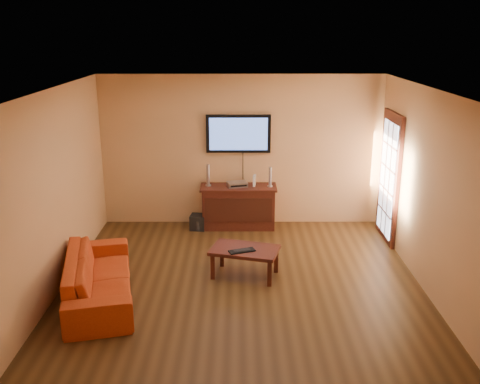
{
  "coord_description": "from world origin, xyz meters",
  "views": [
    {
      "loc": [
        -0.04,
        -6.84,
        3.44
      ],
      "look_at": [
        -0.02,
        0.8,
        1.1
      ],
      "focal_mm": 40.0,
      "sensor_mm": 36.0,
      "label": 1
    }
  ],
  "objects_px": {
    "coffee_table": "(245,252)",
    "game_console": "(254,181)",
    "speaker_right": "(270,178)",
    "subwoofer": "(198,222)",
    "media_console": "(238,207)",
    "television": "(238,134)",
    "sofa": "(98,270)",
    "speaker_left": "(208,176)",
    "bottle": "(198,226)",
    "av_receiver": "(237,184)",
    "keyboard": "(242,251)"
  },
  "relations": [
    {
      "from": "coffee_table",
      "to": "keyboard",
      "type": "relative_size",
      "value": 2.69
    },
    {
      "from": "media_console",
      "to": "av_receiver",
      "type": "relative_size",
      "value": 3.97
    },
    {
      "from": "coffee_table",
      "to": "game_console",
      "type": "xyz_separation_m",
      "value": [
        0.19,
        2.03,
        0.5
      ]
    },
    {
      "from": "speaker_left",
      "to": "keyboard",
      "type": "xyz_separation_m",
      "value": [
        0.59,
        -2.14,
        -0.51
      ]
    },
    {
      "from": "sofa",
      "to": "game_console",
      "type": "xyz_separation_m",
      "value": [
        2.13,
        2.7,
        0.46
      ]
    },
    {
      "from": "keyboard",
      "to": "speaker_right",
      "type": "bearing_deg",
      "value": 76.31
    },
    {
      "from": "media_console",
      "to": "speaker_left",
      "type": "bearing_deg",
      "value": 175.26
    },
    {
      "from": "media_console",
      "to": "game_console",
      "type": "height_order",
      "value": "game_console"
    },
    {
      "from": "media_console",
      "to": "game_console",
      "type": "distance_m",
      "value": 0.56
    },
    {
      "from": "coffee_table",
      "to": "media_console",
      "type": "bearing_deg",
      "value": 92.65
    },
    {
      "from": "keyboard",
      "to": "media_console",
      "type": "bearing_deg",
      "value": 91.37
    },
    {
      "from": "av_receiver",
      "to": "bottle",
      "type": "relative_size",
      "value": 1.61
    },
    {
      "from": "subwoofer",
      "to": "bottle",
      "type": "distance_m",
      "value": 0.12
    },
    {
      "from": "media_console",
      "to": "sofa",
      "type": "bearing_deg",
      "value": -124.7
    },
    {
      "from": "media_console",
      "to": "television",
      "type": "height_order",
      "value": "television"
    },
    {
      "from": "game_console",
      "to": "keyboard",
      "type": "bearing_deg",
      "value": -87.15
    },
    {
      "from": "av_receiver",
      "to": "bottle",
      "type": "xyz_separation_m",
      "value": [
        -0.69,
        -0.23,
        -0.71
      ]
    },
    {
      "from": "television",
      "to": "subwoofer",
      "type": "height_order",
      "value": "television"
    },
    {
      "from": "television",
      "to": "keyboard",
      "type": "distance_m",
      "value": 2.62
    },
    {
      "from": "sofa",
      "to": "av_receiver",
      "type": "bearing_deg",
      "value": -47.25
    },
    {
      "from": "media_console",
      "to": "speaker_right",
      "type": "distance_m",
      "value": 0.78
    },
    {
      "from": "speaker_left",
      "to": "speaker_right",
      "type": "height_order",
      "value": "speaker_left"
    },
    {
      "from": "game_console",
      "to": "television",
      "type": "bearing_deg",
      "value": 156.12
    },
    {
      "from": "keyboard",
      "to": "speaker_left",
      "type": "bearing_deg",
      "value": 105.34
    },
    {
      "from": "television",
      "to": "speaker_right",
      "type": "xyz_separation_m",
      "value": [
        0.56,
        -0.23,
        -0.74
      ]
    },
    {
      "from": "speaker_left",
      "to": "subwoofer",
      "type": "distance_m",
      "value": 0.85
    },
    {
      "from": "sofa",
      "to": "av_receiver",
      "type": "height_order",
      "value": "av_receiver"
    },
    {
      "from": "bottle",
      "to": "coffee_table",
      "type": "bearing_deg",
      "value": -65.47
    },
    {
      "from": "speaker_right",
      "to": "coffee_table",
      "type": "bearing_deg",
      "value": -103.21
    },
    {
      "from": "subwoofer",
      "to": "bottle",
      "type": "relative_size",
      "value": 1.25
    },
    {
      "from": "speaker_right",
      "to": "subwoofer",
      "type": "distance_m",
      "value": 1.51
    },
    {
      "from": "media_console",
      "to": "subwoofer",
      "type": "height_order",
      "value": "media_console"
    },
    {
      "from": "television",
      "to": "sofa",
      "type": "distance_m",
      "value": 3.64
    },
    {
      "from": "sofa",
      "to": "bottle",
      "type": "bearing_deg",
      "value": -37.76
    },
    {
      "from": "media_console",
      "to": "game_console",
      "type": "relative_size",
      "value": 6.9
    },
    {
      "from": "coffee_table",
      "to": "speaker_right",
      "type": "distance_m",
      "value": 2.12
    },
    {
      "from": "av_receiver",
      "to": "sofa",
      "type": "bearing_deg",
      "value": -138.59
    },
    {
      "from": "speaker_right",
      "to": "keyboard",
      "type": "height_order",
      "value": "speaker_right"
    },
    {
      "from": "media_console",
      "to": "sofa",
      "type": "distance_m",
      "value": 3.24
    },
    {
      "from": "bottle",
      "to": "sofa",
      "type": "bearing_deg",
      "value": -114.75
    },
    {
      "from": "coffee_table",
      "to": "subwoofer",
      "type": "xyz_separation_m",
      "value": [
        -0.82,
        1.89,
        -0.23
      ]
    },
    {
      "from": "av_receiver",
      "to": "subwoofer",
      "type": "distance_m",
      "value": 0.98
    },
    {
      "from": "subwoofer",
      "to": "bottle",
      "type": "xyz_separation_m",
      "value": [
        0.01,
        -0.12,
        -0.03
      ]
    },
    {
      "from": "media_console",
      "to": "game_console",
      "type": "bearing_deg",
      "value": 6.51
    },
    {
      "from": "media_console",
      "to": "keyboard",
      "type": "xyz_separation_m",
      "value": [
        0.05,
        -2.1,
        0.05
      ]
    },
    {
      "from": "subwoofer",
      "to": "keyboard",
      "type": "relative_size",
      "value": 0.67
    },
    {
      "from": "sofa",
      "to": "speaker_left",
      "type": "bearing_deg",
      "value": -38.77
    },
    {
      "from": "game_console",
      "to": "subwoofer",
      "type": "distance_m",
      "value": 1.25
    },
    {
      "from": "speaker_left",
      "to": "bottle",
      "type": "distance_m",
      "value": 0.9
    },
    {
      "from": "subwoofer",
      "to": "speaker_right",
      "type": "bearing_deg",
      "value": 11.46
    }
  ]
}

